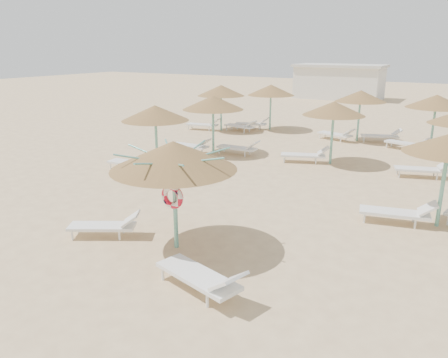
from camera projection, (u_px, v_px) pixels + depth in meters
The scene contains 6 objects.
ground at pixel (180, 248), 10.95m from camera, with size 120.00×120.00×0.00m, color #D7B783.
main_palapa at pixel (173, 156), 10.34m from camera, with size 3.05×3.05×2.73m.
lounger_main_a at pixel (107, 225), 11.55m from camera, with size 1.90×1.41×0.68m.
lounger_main_b at pixel (202, 277), 8.85m from camera, with size 2.26×1.21×0.79m.
palapa_field at pixel (355, 108), 19.01m from camera, with size 22.06×14.25×2.71m.
service_hut at pixel (339, 81), 42.36m from camera, with size 8.40×4.40×3.25m.
Camera 1 is at (5.93, -8.09, 4.84)m, focal length 35.00 mm.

